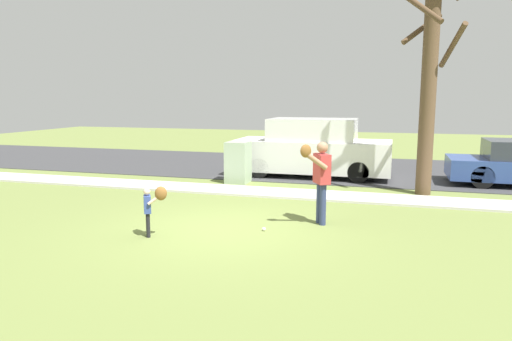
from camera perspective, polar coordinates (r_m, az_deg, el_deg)
ground_plane at (r=12.53m, az=1.58°, el=-2.91°), size 48.00×48.00×0.00m
sidewalk_strip at (r=12.62m, az=1.69°, el=-2.69°), size 36.00×1.20×0.06m
road_surface at (r=17.44m, az=5.86°, el=0.43°), size 36.00×6.80×0.02m
person_adult at (r=9.47m, az=7.86°, el=-0.44°), size 0.59×0.83×1.69m
person_child at (r=8.80m, az=-12.62°, el=-3.97°), size 0.52×0.28×0.97m
baseball at (r=9.12m, az=0.98°, el=-7.18°), size 0.07×0.07×0.07m
utility_cabinet at (r=14.16m, az=-2.21°, el=1.02°), size 0.66×0.74×1.25m
street_tree_near at (r=13.07m, az=20.46°, el=10.94°), size 1.85×1.89×5.98m
parked_van_white at (r=15.35m, az=6.93°, el=2.62°), size 5.00×1.95×1.88m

